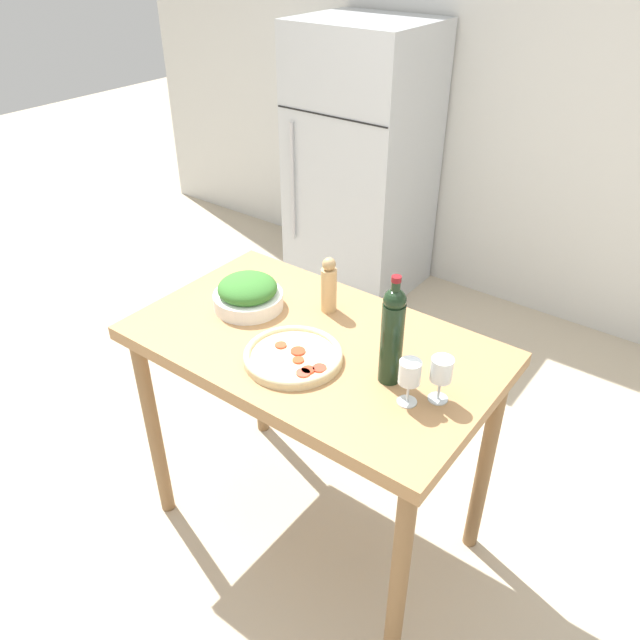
# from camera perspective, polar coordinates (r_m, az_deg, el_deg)

# --- Properties ---
(ground_plane) EXTENTS (14.00, 14.00, 0.00)m
(ground_plane) POSITION_cam_1_polar(r_m,az_deg,el_deg) (2.74, -0.49, -18.10)
(ground_plane) COLOR #BCAD93
(wall_back) EXTENTS (6.40, 0.06, 2.60)m
(wall_back) POSITION_cam_1_polar(r_m,az_deg,el_deg) (3.81, 21.23, 18.42)
(wall_back) COLOR silver
(wall_back) RESTS_ON ground_plane
(refrigerator) EXTENTS (0.77, 0.70, 1.65)m
(refrigerator) POSITION_cam_1_polar(r_m,az_deg,el_deg) (4.02, 3.82, 14.07)
(refrigerator) COLOR #B7BCC1
(refrigerator) RESTS_ON ground_plane
(prep_counter) EXTENTS (1.23, 0.74, 0.94)m
(prep_counter) POSITION_cam_1_polar(r_m,az_deg,el_deg) (2.16, -0.59, -4.37)
(prep_counter) COLOR #A87A4C
(prep_counter) RESTS_ON ground_plane
(wine_bottle) EXTENTS (0.07, 0.07, 0.36)m
(wine_bottle) POSITION_cam_1_polar(r_m,az_deg,el_deg) (1.83, 6.62, -1.25)
(wine_bottle) COLOR black
(wine_bottle) RESTS_ON prep_counter
(wine_glass_near) EXTENTS (0.07, 0.07, 0.15)m
(wine_glass_near) POSITION_cam_1_polar(r_m,az_deg,el_deg) (1.79, 8.19, -4.96)
(wine_glass_near) COLOR silver
(wine_glass_near) RESTS_ON prep_counter
(wine_glass_far) EXTENTS (0.07, 0.07, 0.15)m
(wine_glass_far) POSITION_cam_1_polar(r_m,az_deg,el_deg) (1.82, 11.04, -4.66)
(wine_glass_far) COLOR silver
(wine_glass_far) RESTS_ON prep_counter
(pepper_mill) EXTENTS (0.06, 0.06, 0.21)m
(pepper_mill) POSITION_cam_1_polar(r_m,az_deg,el_deg) (2.20, 0.81, 3.16)
(pepper_mill) COLOR tan
(pepper_mill) RESTS_ON prep_counter
(salad_bowl) EXTENTS (0.25, 0.25, 0.12)m
(salad_bowl) POSITION_cam_1_polar(r_m,az_deg,el_deg) (2.25, -6.61, 2.40)
(salad_bowl) COLOR white
(salad_bowl) RESTS_ON prep_counter
(homemade_pizza) EXTENTS (0.32, 0.32, 0.03)m
(homemade_pizza) POSITION_cam_1_polar(r_m,az_deg,el_deg) (1.99, -2.47, -3.29)
(homemade_pizza) COLOR beige
(homemade_pizza) RESTS_ON prep_counter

